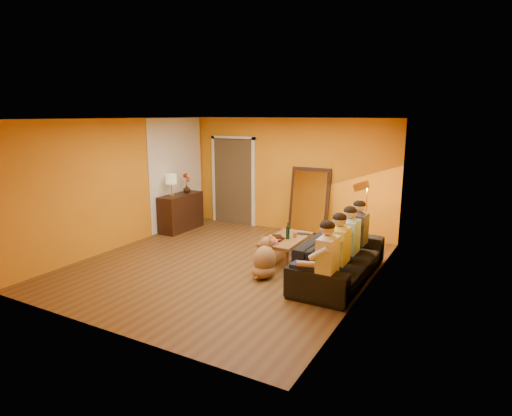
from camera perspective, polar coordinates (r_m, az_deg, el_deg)
The scene contains 27 objects.
room_shell at distance 7.80m, azimuth -2.71°, elevation 2.24°, with size 5.00×5.50×2.60m.
white_accent at distance 10.34m, azimuth -10.53°, elevation 4.56°, with size 0.02×1.90×2.58m, color white.
doorway_recess at distance 10.69m, azimuth -2.70°, elevation 3.65°, with size 1.06×0.30×2.10m, color #3F2D19.
door_jamb_left at distance 10.89m, azimuth -5.59°, elevation 3.77°, with size 0.08×0.06×2.20m, color white.
door_jamb_right at distance 10.30m, azimuth -0.33°, elevation 3.33°, with size 0.08×0.06×2.20m, color white.
door_header at distance 10.48m, azimuth -3.10°, elevation 9.35°, with size 1.22×0.06×0.08m, color white.
mirror_frame at distance 9.66m, azimuth 7.13°, elevation 0.87°, with size 0.92×0.06×1.52m, color black.
mirror_glass at distance 9.62m, azimuth 7.05°, elevation 0.83°, with size 0.78×0.02×1.36m, color white.
sideboard at distance 10.19m, azimuth -9.98°, elevation -0.54°, with size 0.44×1.18×0.85m, color black.
table_lamp at distance 9.84m, azimuth -11.21°, elevation 2.98°, with size 0.24×0.24×0.51m, color beige, non-canonical shape.
sofa at distance 7.24m, azimuth 11.10°, elevation -6.59°, with size 0.94×2.40×0.70m, color black.
coffee_table at distance 8.06m, azimuth 4.05°, elevation -5.43°, with size 0.62×1.22×0.42m, color brown, non-canonical shape.
floor_lamp at distance 8.22m, azimuth 14.44°, elevation -1.76°, with size 0.30×0.24×1.44m, color #C88B3A, non-canonical shape.
dog at distance 7.18m, azimuth 1.17°, elevation -6.56°, with size 0.37×0.58×0.68m, color #A6744B, non-canonical shape.
person_far_left at distance 6.21m, azimuth 9.49°, elevation -7.20°, with size 0.70×0.44×1.22m, color silver, non-canonical shape.
person_mid_left at distance 6.71m, azimuth 11.07°, elevation -5.77°, with size 0.70×0.44×1.22m, color #DECC4A, non-canonical shape.
person_mid_right at distance 7.21m, azimuth 12.41°, elevation -4.54°, with size 0.70×0.44×1.22m, color #99C9EC, non-canonical shape.
person_far_right at distance 7.72m, azimuth 13.58°, elevation -3.47°, with size 0.70×0.44×1.22m, color #333338, non-canonical shape.
fruit_bowl at distance 7.63m, azimuth 1.98°, elevation -4.17°, with size 0.26×0.26×0.16m, color #DC4D7B, non-canonical shape.
wine_bottle at distance 7.90m, azimuth 4.27°, elevation -3.06°, with size 0.07×0.07×0.31m, color black.
tumbler at distance 8.05m, azimuth 5.21°, elevation -3.61°, with size 0.09×0.09×0.09m, color #B27F3F.
laptop at distance 8.24m, azimuth 6.23°, elevation -3.48°, with size 0.29×0.19×0.02m, color black.
book_lower at distance 7.90m, azimuth 2.27°, elevation -4.10°, with size 0.19×0.26×0.02m, color black.
book_mid at distance 7.90m, azimuth 2.37°, elevation -3.95°, with size 0.16×0.22×0.02m, color #B52C14.
book_upper at distance 7.88m, azimuth 2.24°, elevation -3.85°, with size 0.17×0.23×0.02m, color black.
vase at distance 10.29m, azimuth -9.22°, elevation 2.54°, with size 0.17×0.17×0.18m, color black.
flowers at distance 10.24m, azimuth -9.27°, elevation 4.02°, with size 0.17×0.17×0.48m, color #B52C14, non-canonical shape.
Camera 1 is at (4.01, -6.18, 2.68)m, focal length 30.00 mm.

